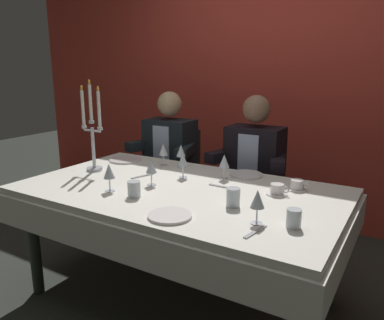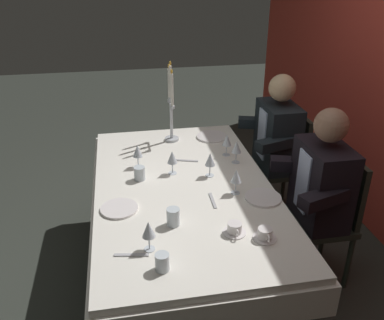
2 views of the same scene
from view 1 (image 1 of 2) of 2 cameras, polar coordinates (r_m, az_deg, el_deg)
name	(u,v)px [view 1 (image 1 of 2)]	position (r m, az deg, el deg)	size (l,w,h in m)	color
ground_plane	(180,297)	(2.61, -1.77, -19.83)	(12.00, 12.00, 0.00)	#30342E
back_wall	(276,77)	(3.68, 12.50, 12.05)	(6.00, 0.12, 2.70)	#CD3D30
dining_table	(180,206)	(2.32, -1.88, -6.95)	(1.94, 1.14, 0.74)	white
candelabra	(92,134)	(2.69, -14.71, 3.85)	(0.19, 0.11, 0.62)	silver
dinner_plate_0	(246,175)	(2.55, 8.14, -2.20)	(0.22, 0.22, 0.01)	white
dinner_plate_1	(170,216)	(1.85, -3.34, -8.32)	(0.22, 0.22, 0.01)	white
dinner_plate_2	(126,160)	(2.96, -9.93, 0.02)	(0.24, 0.24, 0.01)	white
wine_glass_0	(183,160)	(2.45, -1.37, -0.07)	(0.07, 0.07, 0.16)	silver
wine_glass_1	(151,167)	(2.31, -6.14, -1.05)	(0.07, 0.07, 0.16)	silver
wine_glass_2	(163,150)	(2.76, -4.31, 1.50)	(0.07, 0.07, 0.16)	silver
wine_glass_3	(181,151)	(2.72, -1.66, 1.30)	(0.07, 0.07, 0.16)	silver
wine_glass_4	(224,162)	(2.43, 4.86, -0.23)	(0.07, 0.07, 0.16)	silver
wine_glass_5	(109,172)	(2.24, -12.33, -1.75)	(0.07, 0.07, 0.16)	silver
wine_glass_6	(257,200)	(1.76, 9.78, -5.95)	(0.07, 0.07, 0.16)	silver
water_tumbler_0	(233,197)	(1.98, 6.19, -5.60)	(0.07, 0.07, 0.10)	silver
water_tumbler_1	(134,189)	(2.14, -8.69, -4.33)	(0.07, 0.07, 0.09)	silver
water_tumbler_2	(294,218)	(1.78, 15.03, -8.45)	(0.07, 0.07, 0.09)	silver
coffee_cup_0	(297,185)	(2.32, 15.50, -3.69)	(0.13, 0.12, 0.06)	white
coffee_cup_1	(277,190)	(2.21, 12.68, -4.39)	(0.13, 0.12, 0.06)	white
spoon_0	(255,232)	(1.71, 9.48, -10.54)	(0.17, 0.02, 0.01)	#B7B7BC
spoon_1	(142,176)	(2.53, -7.44, -2.39)	(0.17, 0.02, 0.01)	#B7B7BC
spoon_2	(222,187)	(2.30, 4.50, -3.99)	(0.17, 0.02, 0.01)	#B7B7BC
seated_diner_0	(170,149)	(3.35, -3.25, 1.61)	(0.63, 0.48, 1.24)	#262D24
seated_diner_1	(255,160)	(2.99, 9.38, -0.06)	(0.63, 0.48, 1.24)	#262D24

